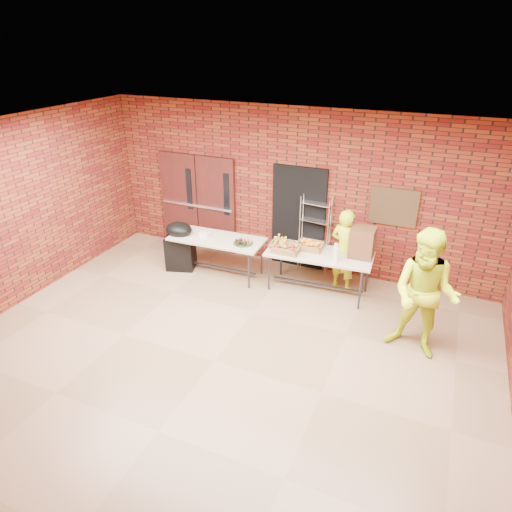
{
  "coord_description": "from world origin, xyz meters",
  "views": [
    {
      "loc": [
        2.72,
        -4.69,
        4.42
      ],
      "look_at": [
        0.07,
        1.4,
        1.13
      ],
      "focal_mm": 32.0,
      "sensor_mm": 36.0,
      "label": 1
    }
  ],
  "objects_px": {
    "table_right": "(319,256)",
    "volunteer_woman": "(344,250)",
    "wire_rack": "(314,235)",
    "table_left": "(217,241)",
    "coffee_dispenser": "(362,242)",
    "volunteer_man": "(425,295)",
    "covered_grill": "(180,245)"
  },
  "relations": [
    {
      "from": "table_right",
      "to": "volunteer_woman",
      "type": "distance_m",
      "value": 0.49
    },
    {
      "from": "wire_rack",
      "to": "table_left",
      "type": "distance_m",
      "value": 1.93
    },
    {
      "from": "table_left",
      "to": "wire_rack",
      "type": "bearing_deg",
      "value": 23.68
    },
    {
      "from": "coffee_dispenser",
      "to": "volunteer_woman",
      "type": "distance_m",
      "value": 0.45
    },
    {
      "from": "volunteer_woman",
      "to": "volunteer_man",
      "type": "distance_m",
      "value": 2.1
    },
    {
      "from": "table_right",
      "to": "covered_grill",
      "type": "relative_size",
      "value": 1.96
    },
    {
      "from": "coffee_dispenser",
      "to": "covered_grill",
      "type": "bearing_deg",
      "value": -173.89
    },
    {
      "from": "table_right",
      "to": "covered_grill",
      "type": "bearing_deg",
      "value": -179.74
    },
    {
      "from": "wire_rack",
      "to": "volunteer_man",
      "type": "height_order",
      "value": "volunteer_man"
    },
    {
      "from": "wire_rack",
      "to": "coffee_dispenser",
      "type": "height_order",
      "value": "wire_rack"
    },
    {
      "from": "wire_rack",
      "to": "volunteer_man",
      "type": "bearing_deg",
      "value": -33.29
    },
    {
      "from": "wire_rack",
      "to": "volunteer_woman",
      "type": "relative_size",
      "value": 1.0
    },
    {
      "from": "wire_rack",
      "to": "table_right",
      "type": "bearing_deg",
      "value": -59.54
    },
    {
      "from": "wire_rack",
      "to": "volunteer_woman",
      "type": "bearing_deg",
      "value": -24.2
    },
    {
      "from": "wire_rack",
      "to": "coffee_dispenser",
      "type": "relative_size",
      "value": 2.88
    },
    {
      "from": "coffee_dispenser",
      "to": "table_left",
      "type": "bearing_deg",
      "value": -174.19
    },
    {
      "from": "covered_grill",
      "to": "volunteer_woman",
      "type": "xyz_separation_m",
      "value": [
        3.24,
        0.51,
        0.29
      ]
    },
    {
      "from": "table_left",
      "to": "coffee_dispenser",
      "type": "height_order",
      "value": "coffee_dispenser"
    },
    {
      "from": "table_right",
      "to": "volunteer_man",
      "type": "distance_m",
      "value": 2.24
    },
    {
      "from": "wire_rack",
      "to": "covered_grill",
      "type": "relative_size",
      "value": 1.59
    },
    {
      "from": "coffee_dispenser",
      "to": "table_right",
      "type": "bearing_deg",
      "value": -166.52
    },
    {
      "from": "covered_grill",
      "to": "volunteer_man",
      "type": "distance_m",
      "value": 4.87
    },
    {
      "from": "table_left",
      "to": "table_right",
      "type": "bearing_deg",
      "value": 1.1
    },
    {
      "from": "wire_rack",
      "to": "volunteer_man",
      "type": "distance_m",
      "value": 2.91
    },
    {
      "from": "wire_rack",
      "to": "volunteer_woman",
      "type": "height_order",
      "value": "wire_rack"
    },
    {
      "from": "table_left",
      "to": "table_right",
      "type": "relative_size",
      "value": 0.96
    },
    {
      "from": "table_right",
      "to": "volunteer_woman",
      "type": "height_order",
      "value": "volunteer_woman"
    },
    {
      "from": "wire_rack",
      "to": "table_right",
      "type": "xyz_separation_m",
      "value": [
        0.32,
        -0.72,
        -0.07
      ]
    },
    {
      "from": "table_left",
      "to": "coffee_dispenser",
      "type": "relative_size",
      "value": 3.43
    },
    {
      "from": "wire_rack",
      "to": "table_left",
      "type": "relative_size",
      "value": 0.84
    },
    {
      "from": "table_right",
      "to": "coffee_dispenser",
      "type": "bearing_deg",
      "value": 9.53
    },
    {
      "from": "table_left",
      "to": "volunteer_man",
      "type": "relative_size",
      "value": 0.94
    }
  ]
}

